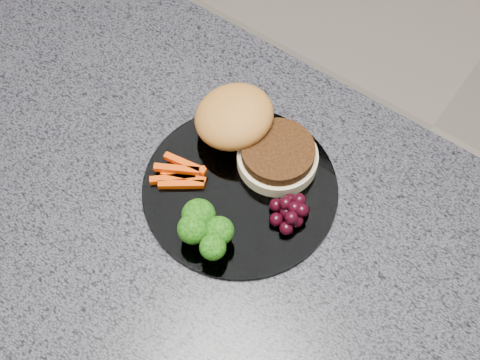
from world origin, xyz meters
name	(u,v)px	position (x,y,z in m)	size (l,w,h in m)	color
island_cabinet	(242,352)	(0.00, 0.00, 0.43)	(1.20, 0.60, 0.86)	brown
countertop	(243,255)	(0.00, 0.00, 0.88)	(1.20, 0.60, 0.04)	#494953
plate	(240,189)	(-0.05, 0.07, 0.90)	(0.26, 0.26, 0.01)	white
burger	(249,132)	(-0.08, 0.13, 0.93)	(0.21, 0.14, 0.06)	beige
carrot_sticks	(180,174)	(-0.13, 0.03, 0.91)	(0.07, 0.06, 0.02)	#DB3F03
broccoli	(204,228)	(-0.05, -0.02, 0.94)	(0.08, 0.06, 0.05)	#517F2E
grape_bunch	(290,211)	(0.02, 0.07, 0.92)	(0.05, 0.05, 0.03)	black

